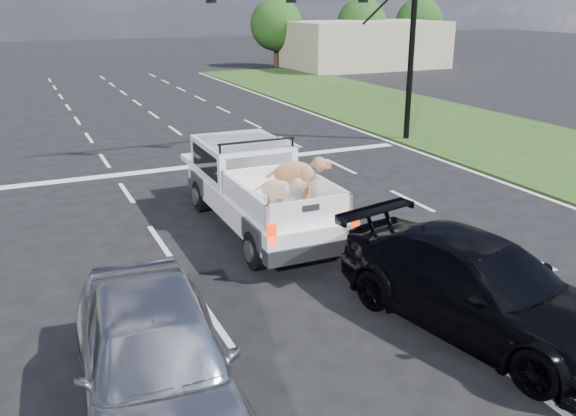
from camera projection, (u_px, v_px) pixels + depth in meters
name	position (u px, v px, depth m)	size (l,w,h in m)	color
ground	(304.00, 300.00, 11.23)	(160.00, 160.00, 0.00)	black
road_markings	(200.00, 199.00, 16.87)	(17.75, 60.00, 0.01)	silver
grass_shoulder_right	(560.00, 155.00, 21.49)	(8.00, 60.00, 0.06)	#1B3B12
traffic_signal	(358.00, 15.00, 21.55)	(9.11, 0.31, 7.00)	black
building_right	(365.00, 45.00, 48.53)	(12.00, 7.00, 3.60)	tan
tree_far_d	(276.00, 25.00, 49.13)	(4.20, 4.20, 5.40)	#332114
tree_far_e	(362.00, 23.00, 52.28)	(4.20, 4.20, 5.40)	#332114
tree_far_f	(419.00, 22.00, 54.63)	(4.20, 4.20, 5.40)	#332114
pickup_truck	(259.00, 187.00, 14.53)	(2.20, 5.73, 2.14)	black
silver_sedan	(155.00, 359.00, 7.89)	(1.98, 4.91, 1.67)	#ABADB2
black_coupe	(480.00, 286.00, 10.04)	(2.15, 5.28, 1.53)	black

